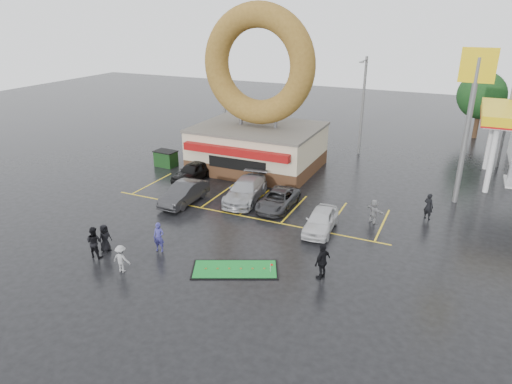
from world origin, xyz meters
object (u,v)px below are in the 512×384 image
at_px(streetlight_mid, 363,104).
at_px(person_cameraman, 322,261).
at_px(car_black, 193,171).
at_px(streetlight_right, 508,113).
at_px(car_white, 321,220).
at_px(streetlight_left, 224,94).
at_px(car_silver, 246,190).
at_px(donut_shop, 258,117).
at_px(putting_green, 235,269).
at_px(dumpster, 166,159).
at_px(car_dgrey, 184,193).
at_px(shell_sign, 472,99).
at_px(person_blue, 159,237).
at_px(car_grey, 278,200).

height_order(streetlight_mid, person_cameraman, streetlight_mid).
relative_size(car_black, person_cameraman, 2.15).
bearing_deg(streetlight_right, car_white, -119.39).
bearing_deg(car_white, person_cameraman, -75.69).
height_order(streetlight_left, car_black, streetlight_left).
relative_size(streetlight_mid, car_black, 2.13).
bearing_deg(streetlight_right, person_cameraman, -110.20).
relative_size(streetlight_mid, car_silver, 1.70).
relative_size(donut_shop, putting_green, 2.73).
relative_size(streetlight_right, car_black, 2.13).
bearing_deg(car_black, donut_shop, 59.35).
relative_size(donut_shop, dumpster, 7.50).
bearing_deg(streetlight_left, car_dgrey, -71.26).
distance_m(streetlight_left, putting_green, 26.63).
bearing_deg(car_black, streetlight_right, 36.18).
bearing_deg(shell_sign, dumpster, -175.23).
bearing_deg(car_dgrey, putting_green, -40.74).
height_order(shell_sign, streetlight_left, shell_sign).
relative_size(car_black, dumpster, 2.35).
relative_size(donut_shop, shell_sign, 1.27).
relative_size(shell_sign, car_dgrey, 2.36).
bearing_deg(donut_shop, dumpster, -158.70).
relative_size(streetlight_left, car_silver, 1.70).
relative_size(car_white, person_blue, 2.36).
bearing_deg(shell_sign, streetlight_right, 73.17).
height_order(shell_sign, car_black, shell_sign).
relative_size(shell_sign, streetlight_right, 1.18).
bearing_deg(shell_sign, car_white, -130.94).
bearing_deg(streetlight_left, dumpster, -93.09).
height_order(person_blue, putting_green, person_blue).
xyz_separation_m(car_dgrey, putting_green, (7.42, -6.56, -0.70)).
bearing_deg(car_silver, car_white, -28.65).
bearing_deg(streetlight_right, car_silver, -136.43).
relative_size(car_dgrey, person_blue, 2.59).
distance_m(car_dgrey, person_blue, 7.00).
height_order(car_grey, dumpster, dumpster).
distance_m(dumpster, putting_green, 18.66).
distance_m(shell_sign, person_blue, 22.02).
relative_size(streetlight_left, streetlight_mid, 1.00).
bearing_deg(streetlight_mid, donut_shop, -131.38).
bearing_deg(car_silver, streetlight_right, 36.07).
height_order(car_white, person_blue, person_blue).
relative_size(streetlight_mid, car_white, 2.20).
distance_m(streetlight_mid, person_cameraman, 23.17).
height_order(donut_shop, dumpster, donut_shop).
bearing_deg(car_grey, person_blue, -114.76).
height_order(car_dgrey, car_white, car_dgrey).
distance_m(car_grey, dumpster, 13.17).
distance_m(car_dgrey, car_silver, 4.38).
height_order(shell_sign, person_cameraman, shell_sign).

